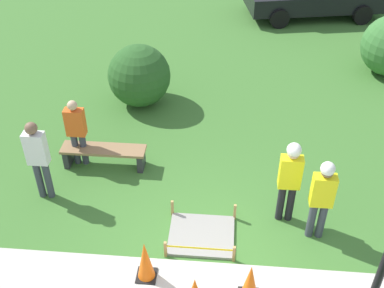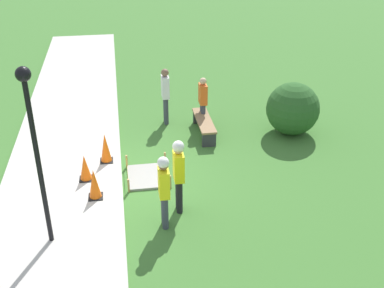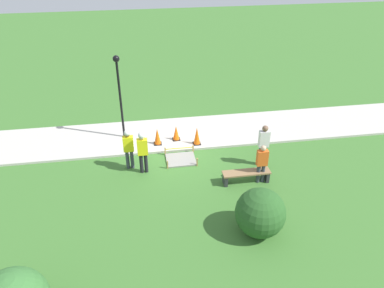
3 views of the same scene
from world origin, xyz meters
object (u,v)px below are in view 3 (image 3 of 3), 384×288
at_px(traffic_cone_sidewalk_edge, 157,136).
at_px(worker_supervisor, 143,149).
at_px(park_bench, 246,175).
at_px(bystander_in_orange_shirt, 262,162).
at_px(traffic_cone_near_patch, 197,136).
at_px(traffic_cone_far_patch, 176,133).
at_px(bystander_in_gray_shirt, 264,143).
at_px(worker_assistant, 128,146).
at_px(lamppost_near, 119,85).

distance_m(traffic_cone_sidewalk_edge, worker_supervisor, 2.11).
xyz_separation_m(park_bench, bystander_in_orange_shirt, (-0.54, 0.06, 0.56)).
bearing_deg(traffic_cone_near_patch, park_bench, 115.51).
relative_size(traffic_cone_far_patch, bystander_in_gray_shirt, 0.38).
relative_size(park_bench, bystander_in_gray_shirt, 1.01).
relative_size(traffic_cone_sidewalk_edge, worker_supervisor, 0.42).
height_order(park_bench, worker_supervisor, worker_supervisor).
height_order(worker_assistant, bystander_in_gray_shirt, bystander_in_gray_shirt).
height_order(park_bench, bystander_in_gray_shirt, bystander_in_gray_shirt).
distance_m(traffic_cone_sidewalk_edge, bystander_in_gray_shirt, 4.60).
height_order(traffic_cone_near_patch, bystander_in_gray_shirt, bystander_in_gray_shirt).
relative_size(bystander_in_orange_shirt, lamppost_near, 0.42).
bearing_deg(worker_supervisor, worker_assistant, -35.99).
xyz_separation_m(traffic_cone_far_patch, worker_assistant, (2.06, 1.77, 0.59)).
height_order(traffic_cone_sidewalk_edge, bystander_in_orange_shirt, bystander_in_orange_shirt).
bearing_deg(traffic_cone_sidewalk_edge, bystander_in_gray_shirt, 152.21).
distance_m(traffic_cone_near_patch, park_bench, 3.23).
height_order(bystander_in_orange_shirt, lamppost_near, lamppost_near).
xyz_separation_m(traffic_cone_near_patch, bystander_in_orange_shirt, (-1.93, 2.97, 0.39)).
bearing_deg(lamppost_near, traffic_cone_near_patch, 160.01).
bearing_deg(traffic_cone_near_patch, lamppost_near, -19.99).
distance_m(traffic_cone_sidewalk_edge, worker_assistant, 2.02).
bearing_deg(traffic_cone_far_patch, park_bench, 123.20).
distance_m(worker_assistant, bystander_in_orange_shirt, 5.13).
bearing_deg(bystander_in_gray_shirt, traffic_cone_near_patch, -38.57).
relative_size(traffic_cone_sidewalk_edge, bystander_in_orange_shirt, 0.48).
height_order(traffic_cone_sidewalk_edge, worker_supervisor, worker_supervisor).
bearing_deg(bystander_in_gray_shirt, bystander_in_orange_shirt, 69.12).
bearing_deg(worker_supervisor, lamppost_near, -74.72).
bearing_deg(worker_assistant, worker_supervisor, 144.01).
height_order(traffic_cone_sidewalk_edge, park_bench, traffic_cone_sidewalk_edge).
bearing_deg(bystander_in_orange_shirt, traffic_cone_far_patch, -51.41).
distance_m(worker_supervisor, lamppost_near, 3.26).
relative_size(bystander_in_gray_shirt, lamppost_near, 0.48).
bearing_deg(lamppost_near, bystander_in_gray_shirt, 151.23).
relative_size(traffic_cone_near_patch, worker_assistant, 0.47).
bearing_deg(traffic_cone_near_patch, bystander_in_gray_shirt, 141.43).
height_order(worker_supervisor, lamppost_near, lamppost_near).
bearing_deg(worker_supervisor, traffic_cone_near_patch, -145.39).
xyz_separation_m(traffic_cone_sidewalk_edge, bystander_in_gray_shirt, (-4.04, 2.13, 0.55)).
height_order(worker_supervisor, bystander_in_orange_shirt, worker_supervisor).
distance_m(traffic_cone_near_patch, traffic_cone_far_patch, 0.99).
height_order(worker_assistant, bystander_in_orange_shirt, worker_assistant).
relative_size(bystander_in_orange_shirt, bystander_in_gray_shirt, 0.89).
relative_size(park_bench, worker_supervisor, 1.01).
bearing_deg(bystander_in_gray_shirt, worker_supervisor, -2.73).
relative_size(park_bench, lamppost_near, 0.48).
xyz_separation_m(traffic_cone_near_patch, traffic_cone_far_patch, (0.85, -0.51, -0.06)).
height_order(traffic_cone_near_patch, lamppost_near, lamppost_near).
xyz_separation_m(worker_assistant, bystander_in_orange_shirt, (-4.84, 1.71, -0.13)).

